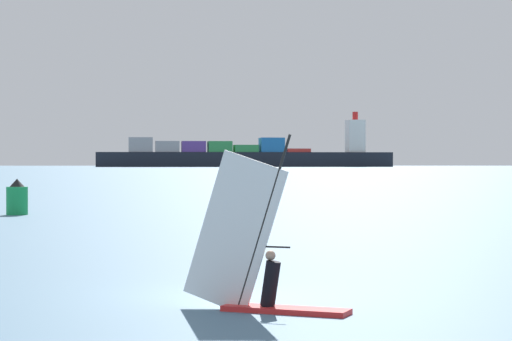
% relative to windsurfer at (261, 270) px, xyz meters
% --- Properties ---
extents(ground_plane, '(4000.00, 4000.00, 0.00)m').
position_rel_windsurfer_xyz_m(ground_plane, '(-0.67, 2.68, -0.91)').
color(ground_plane, '#476B84').
extents(windsurfer, '(3.69, 1.72, 3.96)m').
position_rel_windsurfer_xyz_m(windsurfer, '(0.00, 0.00, 0.00)').
color(windsurfer, red).
rests_on(windsurfer, ground_plane).
extents(cargo_ship, '(212.84, 47.27, 39.99)m').
position_rel_windsurfer_xyz_m(cargo_ship, '(-18.33, 712.29, 7.80)').
color(cargo_ship, black).
rests_on(cargo_ship, ground_plane).
extents(channel_buoy, '(1.31, 1.31, 2.22)m').
position_rel_windsurfer_xyz_m(channel_buoy, '(-15.35, 40.55, 0.09)').
color(channel_buoy, '#19994C').
rests_on(channel_buoy, ground_plane).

